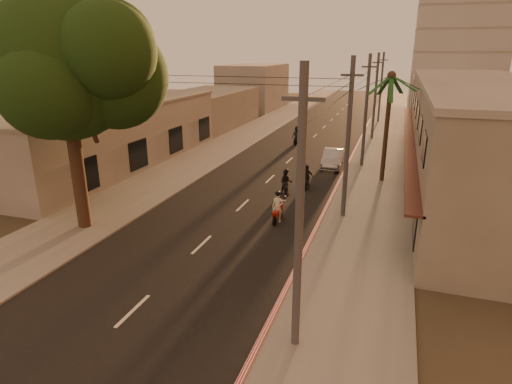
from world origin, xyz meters
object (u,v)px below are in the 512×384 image
at_px(broadleaf_tree, 72,67).
at_px(scooter_far_a, 296,136).
at_px(scooter_red, 278,208).
at_px(scooter_mid_b, 307,177).
at_px(palm_tree, 391,82).
at_px(parked_car, 333,158).
at_px(scooter_mid_a, 286,183).

distance_m(broadleaf_tree, scooter_far_a, 26.49).
relative_size(scooter_red, scooter_mid_b, 1.07).
height_order(broadleaf_tree, scooter_far_a, broadleaf_tree).
xyz_separation_m(broadleaf_tree, scooter_mid_b, (9.65, 10.60, -7.70)).
distance_m(broadleaf_tree, scooter_red, 12.77).
bearing_deg(scooter_far_a, palm_tree, -53.50).
distance_m(scooter_mid_b, parked_car, 6.40).
bearing_deg(scooter_red, broadleaf_tree, -156.63).
bearing_deg(scooter_mid_a, broadleaf_tree, -148.65).
bearing_deg(broadleaf_tree, scooter_far_a, 77.20).
distance_m(broadleaf_tree, scooter_mid_b, 16.27).
height_order(broadleaf_tree, scooter_red, broadleaf_tree).
relative_size(broadleaf_tree, scooter_mid_b, 6.97).
xyz_separation_m(broadleaf_tree, scooter_red, (9.38, 4.01, -7.68)).
bearing_deg(scooter_red, palm_tree, 62.29).
distance_m(palm_tree, scooter_red, 12.83).
bearing_deg(scooter_red, scooter_far_a, 100.55).
distance_m(scooter_red, parked_car, 12.98).
height_order(scooter_mid_a, scooter_far_a, scooter_far_a).
distance_m(palm_tree, scooter_mid_a, 10.09).
bearing_deg(palm_tree, scooter_red, -117.96).
height_order(broadleaf_tree, scooter_mid_a, broadleaf_tree).
distance_m(palm_tree, scooter_mid_b, 8.72).
height_order(palm_tree, scooter_mid_a, palm_tree).
xyz_separation_m(scooter_mid_a, scooter_mid_b, (1.00, 1.88, -0.06)).
xyz_separation_m(scooter_red, scooter_mid_a, (-0.73, 4.71, 0.03)).
relative_size(scooter_mid_a, scooter_mid_b, 1.05).
bearing_deg(parked_car, scooter_red, -97.78).
xyz_separation_m(scooter_mid_b, parked_car, (0.88, 6.34, -0.05)).
bearing_deg(parked_car, scooter_mid_a, -105.58).
relative_size(scooter_mid_b, parked_car, 0.39).
height_order(scooter_red, parked_car, scooter_red).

